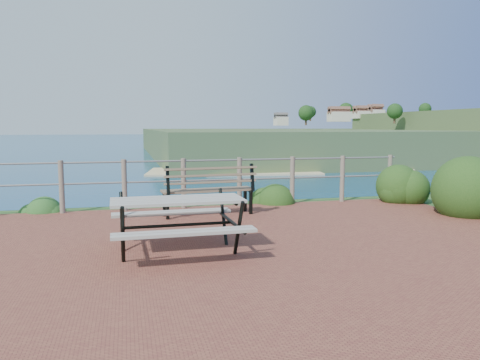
% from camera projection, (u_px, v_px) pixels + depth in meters
% --- Properties ---
extents(ground, '(10.00, 7.00, 0.12)m').
position_uv_depth(ground, '(215.00, 252.00, 6.16)').
color(ground, brown).
rests_on(ground, ground).
extents(ocean, '(1200.00, 1200.00, 0.00)m').
position_uv_depth(ocean, '(128.00, 130.00, 199.16)').
color(ocean, '#14647D').
rests_on(ocean, ground).
extents(safety_railing, '(9.40, 0.10, 1.00)m').
position_uv_depth(safety_railing, '(184.00, 181.00, 9.33)').
color(safety_railing, '#6B5B4C').
rests_on(safety_railing, ground).
extents(distant_bay, '(290.00, 232.36, 24.00)m').
position_uv_depth(distant_bay, '(470.00, 132.00, 242.69)').
color(distant_bay, '#395329').
rests_on(distant_bay, ground).
extents(picnic_table, '(1.69, 1.45, 0.71)m').
position_uv_depth(picnic_table, '(178.00, 220.00, 6.03)').
color(picnic_table, '#A09C8F').
rests_on(picnic_table, ground).
extents(park_bench, '(1.72, 0.58, 0.95)m').
position_uv_depth(park_bench, '(208.00, 182.00, 8.58)').
color(park_bench, brown).
rests_on(park_bench, ground).
extents(shrub_right_front, '(1.30, 1.30, 1.85)m').
position_uv_depth(shrub_right_front, '(471.00, 213.00, 8.95)').
color(shrub_right_front, '#1C4414').
rests_on(shrub_right_front, ground).
extents(shrub_right_edge, '(1.04, 1.04, 1.48)m').
position_uv_depth(shrub_right_edge, '(402.00, 201.00, 10.41)').
color(shrub_right_edge, '#1C4414').
rests_on(shrub_right_edge, ground).
extents(shrub_lip_west, '(0.70, 0.70, 0.42)m').
position_uv_depth(shrub_lip_west, '(39.00, 213.00, 8.98)').
color(shrub_lip_west, '#275821').
rests_on(shrub_lip_west, ground).
extents(shrub_lip_east, '(0.86, 0.86, 0.64)m').
position_uv_depth(shrub_lip_east, '(263.00, 202.00, 10.19)').
color(shrub_lip_east, '#1C4414').
rests_on(shrub_lip_east, ground).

